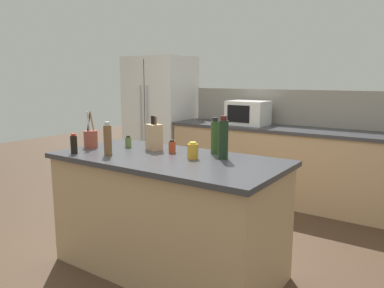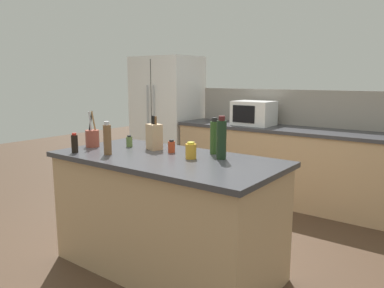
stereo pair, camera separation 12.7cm
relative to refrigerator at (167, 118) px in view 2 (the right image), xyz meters
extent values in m
plane|color=#473323|center=(1.90, -2.25, -0.93)|extent=(14.00, 14.00, 0.00)
cube|color=tan|center=(2.20, -0.05, -0.48)|extent=(3.31, 0.62, 0.90)
cube|color=#38383D|center=(2.20, -0.05, -0.01)|extent=(3.35, 0.66, 0.04)
cube|color=gray|center=(2.20, 0.27, 0.24)|extent=(3.31, 0.03, 0.46)
cube|color=tan|center=(1.90, -2.25, -0.48)|extent=(1.79, 0.84, 0.90)
cube|color=#38383D|center=(1.90, -2.25, -0.01)|extent=(1.85, 0.90, 0.04)
cube|color=white|center=(0.00, 0.00, 0.00)|extent=(0.96, 0.72, 1.86)
cube|color=#2D2D2D|center=(0.00, -0.36, 0.00)|extent=(0.01, 0.00, 1.77)
cylinder|color=#ADB2B7|center=(-0.06, -0.38, 0.00)|extent=(0.02, 0.02, 1.03)
cylinder|color=#ADB2B7|center=(0.06, -0.38, 0.00)|extent=(0.02, 0.02, 1.03)
cube|color=white|center=(1.52, -0.05, 0.16)|extent=(0.50, 0.38, 0.31)
cube|color=black|center=(1.48, -0.24, 0.16)|extent=(0.31, 0.01, 0.22)
cube|color=tan|center=(1.63, -2.08, 0.12)|extent=(0.16, 0.14, 0.22)
cylinder|color=black|center=(1.60, -2.07, 0.26)|extent=(0.02, 0.02, 0.07)
cylinder|color=black|center=(1.63, -2.08, 0.26)|extent=(0.02, 0.02, 0.07)
cylinder|color=brown|center=(1.66, -2.09, 0.26)|extent=(0.02, 0.02, 0.07)
cylinder|color=brown|center=(1.09, -2.32, 0.08)|extent=(0.12, 0.12, 0.15)
cylinder|color=olive|center=(1.11, -2.31, 0.24)|extent=(0.01, 0.05, 0.18)
cylinder|color=black|center=(1.08, -2.31, 0.24)|extent=(0.01, 0.05, 0.18)
cylinder|color=#B2B2B7|center=(1.10, -2.33, 0.24)|extent=(0.01, 0.03, 0.18)
cylinder|color=black|center=(2.30, -2.06, 0.15)|extent=(0.07, 0.07, 0.29)
cylinder|color=#4C1919|center=(2.30, -2.06, 0.32)|extent=(0.05, 0.05, 0.04)
cylinder|color=#B73D1E|center=(1.83, -2.10, 0.05)|extent=(0.06, 0.06, 0.09)
cylinder|color=black|center=(1.83, -2.10, 0.11)|extent=(0.04, 0.04, 0.02)
cylinder|color=gold|center=(2.10, -2.19, 0.06)|extent=(0.08, 0.08, 0.11)
cylinder|color=gold|center=(2.10, -2.19, 0.13)|extent=(0.05, 0.05, 0.02)
cylinder|color=#2D4C1E|center=(2.14, -1.93, 0.14)|extent=(0.07, 0.07, 0.26)
cylinder|color=black|center=(2.14, -1.93, 0.29)|extent=(0.04, 0.04, 0.03)
cylinder|color=brown|center=(1.47, -2.47, 0.13)|extent=(0.06, 0.06, 0.24)
cylinder|color=#B2B2B7|center=(1.47, -2.47, 0.26)|extent=(0.04, 0.04, 0.03)
cylinder|color=#567038|center=(1.36, -2.12, 0.05)|extent=(0.06, 0.06, 0.09)
cylinder|color=black|center=(1.36, -2.12, 0.10)|extent=(0.04, 0.04, 0.02)
cylinder|color=black|center=(1.20, -2.58, 0.08)|extent=(0.05, 0.05, 0.15)
cylinder|color=#B22319|center=(1.20, -2.58, 0.16)|extent=(0.04, 0.04, 0.02)
camera|label=1|loc=(3.68, -4.50, 0.62)|focal=35.00mm
camera|label=2|loc=(3.78, -4.43, 0.62)|focal=35.00mm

